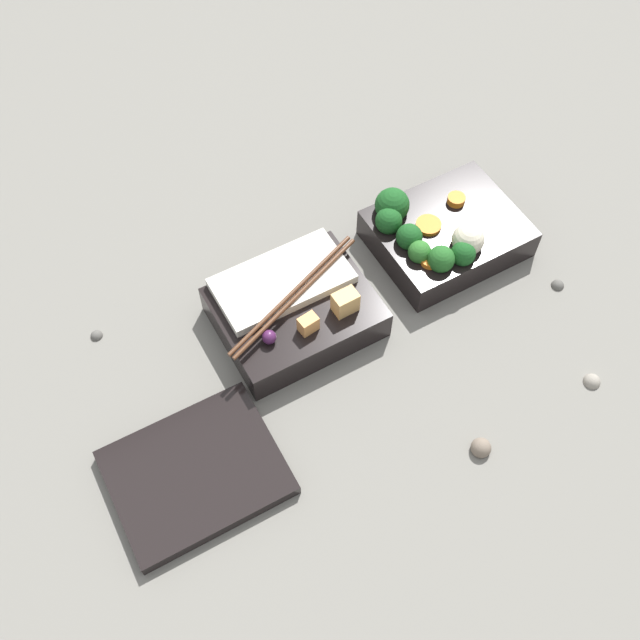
# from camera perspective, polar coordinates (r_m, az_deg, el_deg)

# --- Properties ---
(ground_plane) EXTENTS (3.00, 3.00, 0.00)m
(ground_plane) POSITION_cam_1_polar(r_m,az_deg,el_deg) (0.94, 4.24, 3.33)
(ground_plane) COLOR slate
(bento_tray_vegetable) EXTENTS (0.18, 0.14, 0.08)m
(bento_tray_vegetable) POSITION_cam_1_polar(r_m,az_deg,el_deg) (0.96, 9.24, 6.57)
(bento_tray_vegetable) COLOR black
(bento_tray_vegetable) RESTS_ON ground_plane
(bento_tray_rice) EXTENTS (0.20, 0.14, 0.07)m
(bento_tray_rice) POSITION_cam_1_polar(r_m,az_deg,el_deg) (0.88, -1.99, 0.90)
(bento_tray_rice) COLOR black
(bento_tray_rice) RESTS_ON ground_plane
(bento_lid) EXTENTS (0.18, 0.14, 0.02)m
(bento_lid) POSITION_cam_1_polar(r_m,az_deg,el_deg) (0.81, -9.42, -11.39)
(bento_lid) COLOR black
(bento_lid) RESTS_ON ground_plane
(pebble_0) EXTENTS (0.01, 0.01, 0.01)m
(pebble_0) POSITION_cam_1_polar(r_m,az_deg,el_deg) (0.92, -16.69, -1.07)
(pebble_0) COLOR #595651
(pebble_0) RESTS_ON ground_plane
(pebble_1) EXTENTS (0.02, 0.02, 0.02)m
(pebble_1) POSITION_cam_1_polar(r_m,az_deg,el_deg) (0.91, 20.07, -4.31)
(pebble_1) COLOR gray
(pebble_1) RESTS_ON ground_plane
(pebble_2) EXTENTS (0.02, 0.02, 0.02)m
(pebble_2) POSITION_cam_1_polar(r_m,az_deg,el_deg) (0.83, 12.16, -9.50)
(pebble_2) COLOR #7A6B5B
(pebble_2) RESTS_ON ground_plane
(pebble_3) EXTENTS (0.02, 0.02, 0.02)m
(pebble_3) POSITION_cam_1_polar(r_m,az_deg,el_deg) (0.97, 17.69, 2.63)
(pebble_3) COLOR #595651
(pebble_3) RESTS_ON ground_plane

